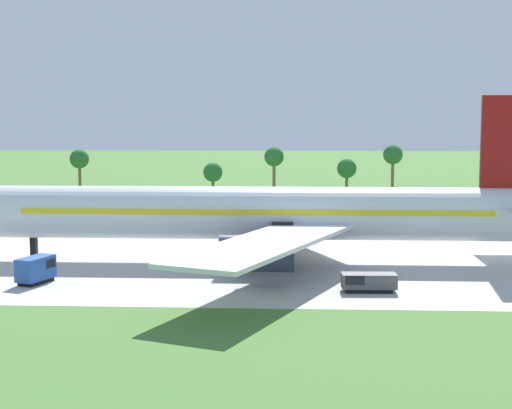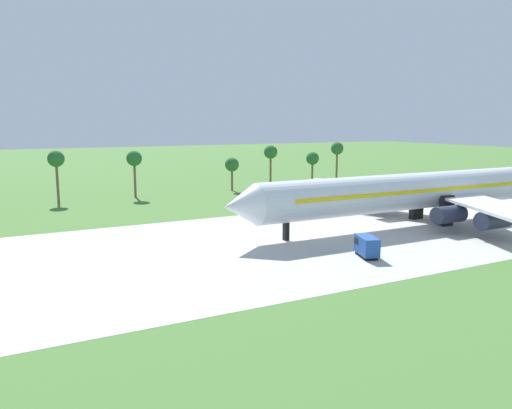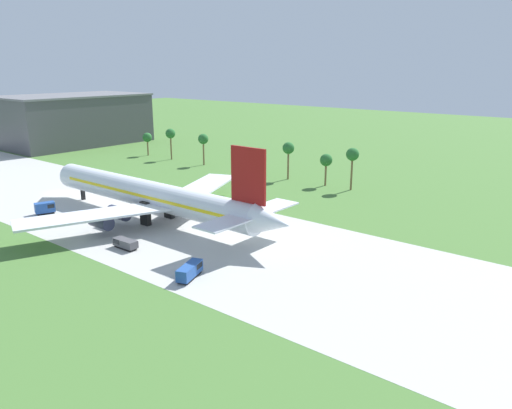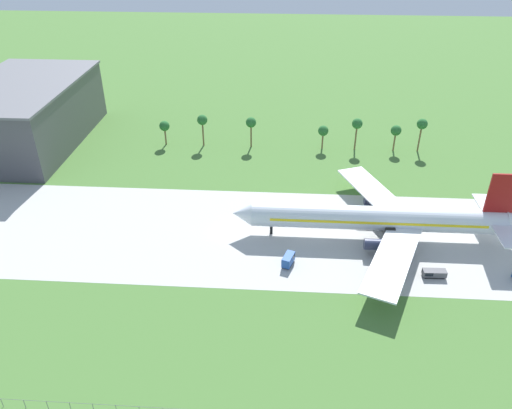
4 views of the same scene
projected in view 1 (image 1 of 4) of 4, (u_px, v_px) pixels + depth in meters
name	position (u px, v px, depth m)	size (l,w,h in m)	color
jet_airliner	(271.00, 214.00, 91.61)	(75.98, 61.38, 19.48)	silver
baggage_tug	(367.00, 282.00, 76.49)	(5.39, 2.15, 1.83)	black
catering_van	(36.00, 269.00, 80.50)	(3.29, 4.78, 2.76)	black
palm_tree_row	(172.00, 164.00, 145.61)	(92.41, 3.60, 11.92)	brown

